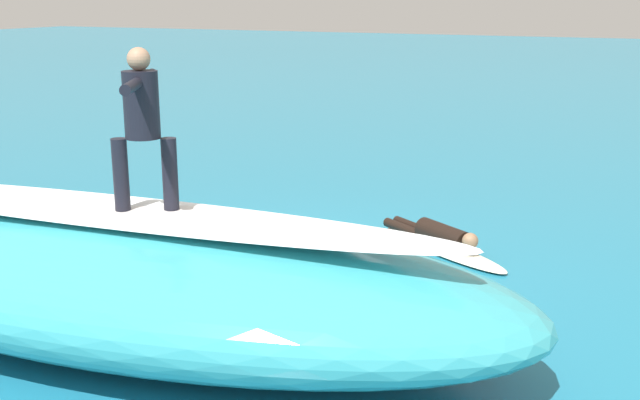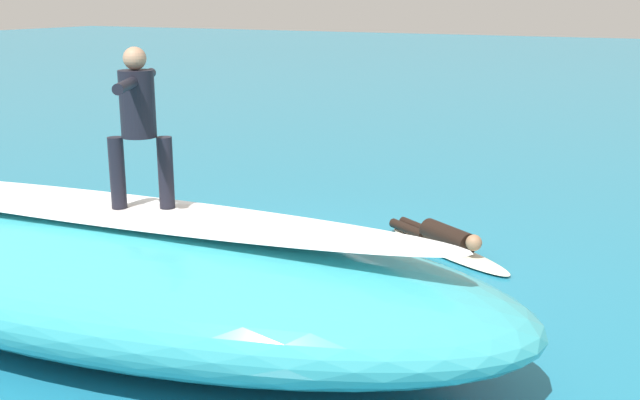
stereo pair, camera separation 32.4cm
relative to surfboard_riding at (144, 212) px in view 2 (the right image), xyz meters
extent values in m
plane|color=teal|center=(-0.26, -2.48, -1.34)|extent=(120.00, 120.00, 0.00)
ellipsoid|color=teal|center=(0.43, 0.04, -0.69)|extent=(8.96, 3.81, 1.29)
ellipsoid|color=white|center=(0.43, 0.04, -0.01)|extent=(7.49, 1.69, 0.08)
ellipsoid|color=silver|center=(0.00, 0.00, 0.00)|extent=(1.91, 1.38, 0.09)
cylinder|color=black|center=(0.21, 0.11, 0.40)|extent=(0.15, 0.15, 0.71)
cylinder|color=black|center=(-0.21, -0.11, 0.40)|extent=(0.15, 0.15, 0.71)
cylinder|color=black|center=(0.00, 0.00, 1.07)|extent=(0.46, 0.46, 0.64)
sphere|color=tan|center=(0.00, 0.00, 1.50)|extent=(0.22, 0.22, 0.22)
cylinder|color=black|center=(-0.22, 0.40, 1.30)|extent=(0.36, 0.55, 0.10)
cylinder|color=black|center=(0.22, -0.40, 1.30)|extent=(0.36, 0.55, 0.10)
ellipsoid|color=#EAE5C6|center=(-1.84, -4.02, -1.30)|extent=(2.29, 1.69, 0.07)
cylinder|color=black|center=(-1.84, -4.02, -1.11)|extent=(0.89, 0.72, 0.31)
sphere|color=#936B4C|center=(-2.29, -3.74, -1.05)|extent=(0.22, 0.22, 0.22)
cylinder|color=black|center=(-1.12, -4.37, -1.20)|extent=(0.68, 0.50, 0.14)
cylinder|color=black|center=(-1.22, -4.52, -1.20)|extent=(0.68, 0.50, 0.14)
ellipsoid|color=white|center=(3.71, -3.53, -1.29)|extent=(0.88, 1.04, 0.10)
ellipsoid|color=white|center=(1.69, -2.27, -1.30)|extent=(1.22, 1.25, 0.08)
camera|label=1|loc=(-4.67, 5.90, 2.08)|focal=43.63mm
camera|label=2|loc=(-4.96, 5.76, 2.08)|focal=43.63mm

